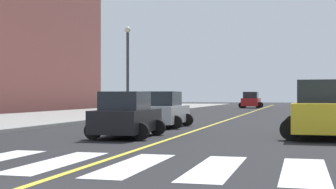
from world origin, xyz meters
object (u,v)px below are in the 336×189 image
(car_red_fourth, at_px, (251,100))
(street_lamp, at_px, (128,62))
(car_silver_nearest, at_px, (163,111))
(car_black_second, at_px, (126,116))
(car_yellow_third, at_px, (323,111))

(car_red_fourth, bearing_deg, street_lamp, -101.91)
(car_silver_nearest, distance_m, street_lamp, 13.52)
(car_red_fourth, distance_m, street_lamp, 29.29)
(car_silver_nearest, relative_size, car_red_fourth, 0.86)
(car_silver_nearest, distance_m, car_black_second, 6.06)
(car_yellow_third, bearing_deg, car_black_second, 14.95)
(car_yellow_third, height_order, car_red_fourth, car_yellow_third)
(car_black_second, bearing_deg, street_lamp, 107.63)
(street_lamp, bearing_deg, car_yellow_third, -50.98)
(car_black_second, height_order, car_red_fourth, car_red_fourth)
(car_yellow_third, xyz_separation_m, car_red_fourth, (-6.77, 44.53, -0.04))
(car_black_second, relative_size, car_yellow_third, 0.80)
(car_black_second, height_order, car_yellow_third, car_yellow_third)
(car_silver_nearest, bearing_deg, car_red_fourth, 89.65)
(car_red_fourth, relative_size, street_lamp, 0.70)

